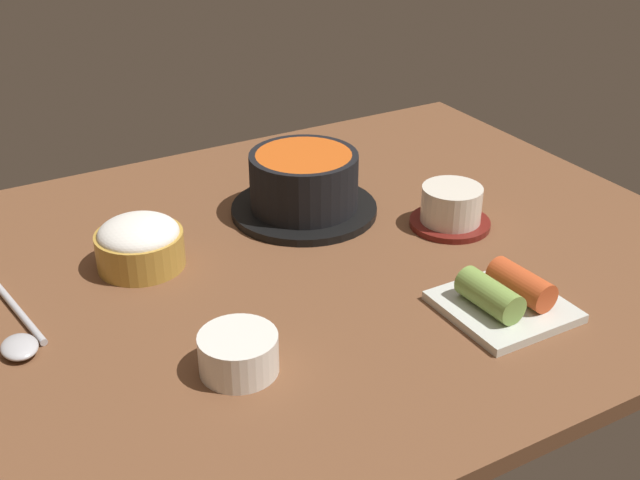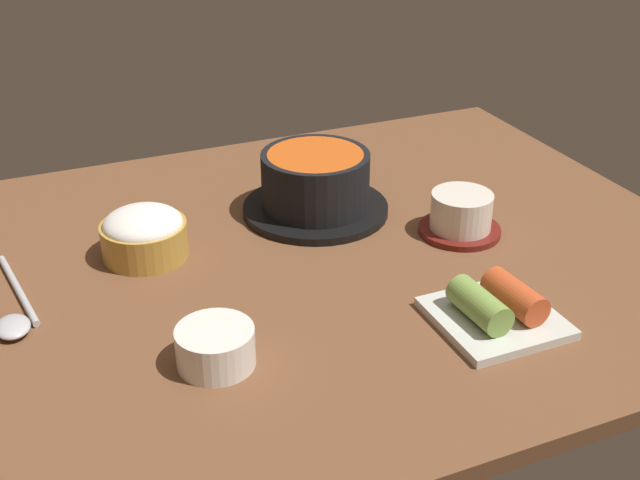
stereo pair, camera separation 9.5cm
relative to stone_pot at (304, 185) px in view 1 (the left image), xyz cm
name	(u,v)px [view 1 (the left image)]	position (x,y,z in cm)	size (l,w,h in cm)	color
dining_table	(297,266)	(-6.71, -10.52, -5.04)	(100.00, 76.00, 2.00)	brown
stone_pot	(304,185)	(0.00, 0.00, 0.00)	(19.37, 19.37, 8.38)	black
rice_bowl	(140,243)	(-23.37, -2.74, -1.01)	(10.30, 10.30, 6.08)	#B78C38
tea_cup_with_saucer	(451,208)	(14.52, -12.66, -1.44)	(10.39, 10.39, 5.44)	maroon
kimchi_plate	(504,298)	(7.25, -31.36, -2.41)	(12.45, 12.45, 4.35)	silver
side_bowl_near	(238,352)	(-21.78, -26.73, -1.91)	(7.73, 7.73, 3.99)	white
spoon	(18,333)	(-39.17, -10.81, -3.42)	(4.55, 18.38, 1.35)	#B7B7BC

